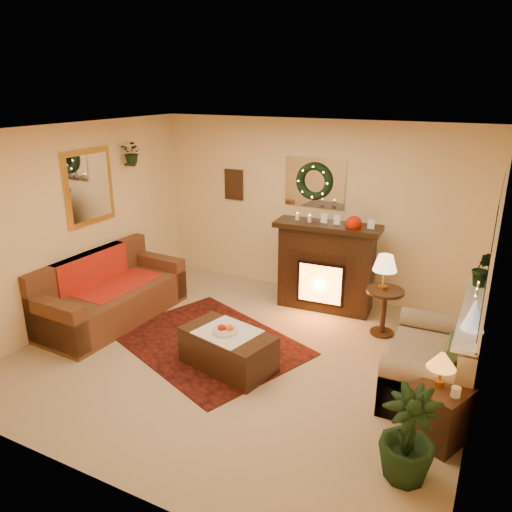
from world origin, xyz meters
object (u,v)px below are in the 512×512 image
at_px(sofa, 112,290).
at_px(side_table_round, 384,311).
at_px(fireplace, 326,272).
at_px(end_table_square, 439,414).
at_px(coffee_table, 228,350).
at_px(loveseat, 432,353).

height_order(sofa, side_table_round, sofa).
xyz_separation_m(fireplace, end_table_square, (1.86, -2.22, -0.28)).
xyz_separation_m(fireplace, side_table_round, (0.93, -0.42, -0.22)).
height_order(side_table_round, coffee_table, side_table_round).
bearing_deg(fireplace, side_table_round, -28.37).
bearing_deg(loveseat, sofa, -178.83).
xyz_separation_m(sofa, end_table_square, (4.30, -0.55, -0.16)).
bearing_deg(side_table_round, fireplace, 155.74).
relative_size(end_table_square, coffee_table, 0.52).
height_order(fireplace, loveseat, fireplace).
bearing_deg(coffee_table, loveseat, 29.08).
relative_size(fireplace, side_table_round, 2.11).
xyz_separation_m(sofa, side_table_round, (3.37, 1.25, -0.10)).
bearing_deg(sofa, loveseat, 5.83).
xyz_separation_m(side_table_round, coffee_table, (-1.37, -1.59, -0.12)).
height_order(fireplace, end_table_square, fireplace).
relative_size(loveseat, coffee_table, 1.37).
relative_size(loveseat, end_table_square, 2.65).
relative_size(loveseat, side_table_round, 2.32).
bearing_deg(fireplace, loveseat, -44.63).
height_order(fireplace, coffee_table, fireplace).
height_order(loveseat, end_table_square, loveseat).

